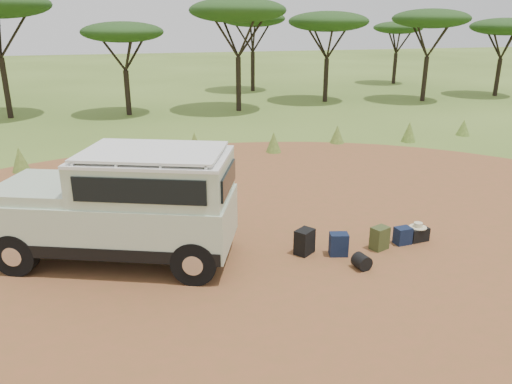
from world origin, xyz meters
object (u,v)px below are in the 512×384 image
object	(u,v)px
backpack_olive	(380,238)
duffel_navy	(403,236)
backpack_navy	(339,244)
hard_case	(417,234)
walking_staff	(122,218)
backpack_black	(304,242)
safari_vehicle	(124,208)

from	to	relation	value
backpack_olive	duffel_navy	size ratio (longest dim) A/B	1.31
backpack_navy	duffel_navy	distance (m)	1.67
hard_case	backpack_navy	bearing A→B (deg)	179.18
walking_staff	backpack_black	size ratio (longest dim) A/B	3.01
safari_vehicle	duffel_navy	size ratio (longest dim) A/B	13.18
duffel_navy	safari_vehicle	bearing A→B (deg)	166.62
backpack_navy	hard_case	world-z (taller)	backpack_navy
walking_staff	backpack_black	bearing A→B (deg)	-37.53
safari_vehicle	duffel_navy	world-z (taller)	safari_vehicle
backpack_black	duffel_navy	size ratio (longest dim) A/B	1.40
safari_vehicle	duffel_navy	xyz separation A→B (m)	(6.08, -0.96, -0.97)
backpack_olive	hard_case	xyz separation A→B (m)	(1.08, 0.17, -0.10)
backpack_navy	duffel_navy	bearing A→B (deg)	18.72
walking_staff	backpack_olive	bearing A→B (deg)	-35.10
walking_staff	duffel_navy	xyz separation A→B (m)	(6.14, -1.29, -0.63)
safari_vehicle	hard_case	distance (m)	6.64
duffel_navy	hard_case	distance (m)	0.44
backpack_navy	walking_staff	bearing A→B (deg)	176.98
walking_staff	hard_case	world-z (taller)	walking_staff
backpack_navy	backpack_olive	size ratio (longest dim) A/B	0.97
backpack_olive	hard_case	bearing A→B (deg)	-11.61
walking_staff	safari_vehicle	bearing A→B (deg)	-100.34
backpack_olive	backpack_navy	bearing A→B (deg)	160.91
backpack_black	backpack_navy	size ratio (longest dim) A/B	1.10
safari_vehicle	hard_case	world-z (taller)	safari_vehicle
backpack_navy	hard_case	size ratio (longest dim) A/B	1.10
backpack_black	duffel_navy	xyz separation A→B (m)	(2.35, -0.16, -0.08)
walking_staff	hard_case	distance (m)	6.71
backpack_navy	hard_case	xyz separation A→B (m)	(2.09, 0.20, -0.09)
duffel_navy	backpack_black	bearing A→B (deg)	171.72
safari_vehicle	backpack_navy	size ratio (longest dim) A/B	10.40
safari_vehicle	backpack_olive	bearing A→B (deg)	11.01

